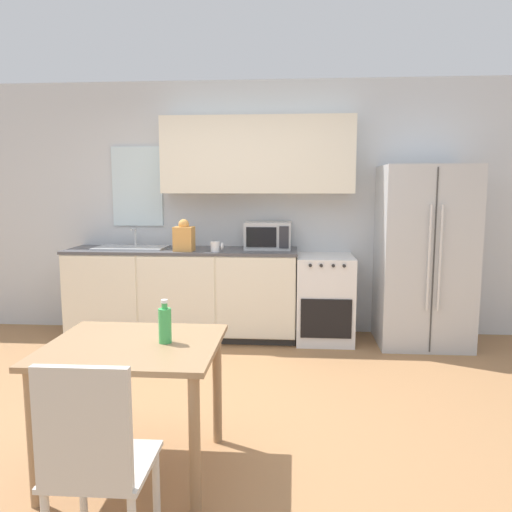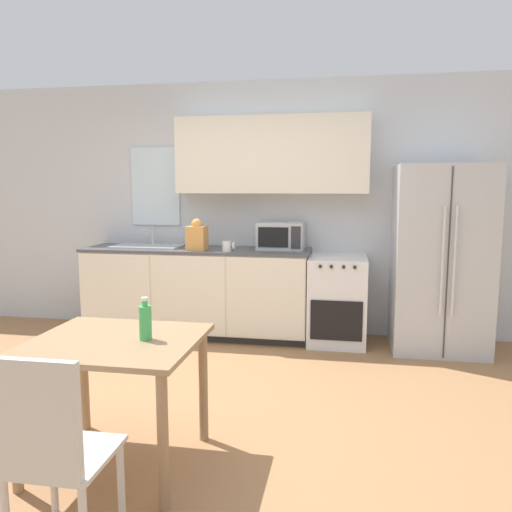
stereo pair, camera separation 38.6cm
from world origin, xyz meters
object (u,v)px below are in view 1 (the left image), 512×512
object	(u,v)px
refrigerator	(424,256)
microwave	(268,235)
oven_range	(324,298)
dining_table	(134,364)
coffee_mug	(216,247)
drink_bottle	(165,325)
dining_chair_near	(93,456)

from	to	relation	value
refrigerator	microwave	world-z (taller)	refrigerator
oven_range	dining_table	size ratio (longest dim) A/B	0.96
refrigerator	coffee_mug	bearing A→B (deg)	-175.86
refrigerator	microwave	bearing A→B (deg)	174.74
oven_range	coffee_mug	xyz separation A→B (m)	(-1.10, -0.19, 0.55)
dining_table	drink_bottle	world-z (taller)	drink_bottle
dining_table	dining_chair_near	world-z (taller)	dining_chair_near
refrigerator	dining_chair_near	xyz separation A→B (m)	(-2.07, -3.27, -0.36)
dining_table	dining_chair_near	size ratio (longest dim) A/B	0.99
coffee_mug	dining_table	xyz separation A→B (m)	(-0.09, -2.34, -0.37)
dining_table	drink_bottle	bearing A→B (deg)	6.29
dining_table	microwave	bearing A→B (deg)	77.32
dining_chair_near	dining_table	bearing A→B (deg)	96.07
refrigerator	coffee_mug	distance (m)	2.08
microwave	drink_bottle	xyz separation A→B (m)	(-0.42, -2.61, -0.24)
dining_table	dining_chair_near	distance (m)	0.80
coffee_mug	dining_table	world-z (taller)	coffee_mug
dining_table	coffee_mug	bearing A→B (deg)	87.83
microwave	coffee_mug	xyz separation A→B (m)	(-0.50, -0.29, -0.09)
oven_range	dining_table	distance (m)	2.80
refrigerator	coffee_mug	xyz separation A→B (m)	(-2.07, -0.15, 0.10)
oven_range	drink_bottle	xyz separation A→B (m)	(-1.01, -2.51, 0.40)
coffee_mug	dining_chair_near	bearing A→B (deg)	-89.95
oven_range	refrigerator	xyz separation A→B (m)	(0.97, -0.04, 0.45)
dining_chair_near	oven_range	bearing A→B (deg)	71.19
refrigerator	coffee_mug	world-z (taller)	refrigerator
refrigerator	dining_chair_near	size ratio (longest dim) A/B	1.93
drink_bottle	oven_range	bearing A→B (deg)	68.03
oven_range	dining_table	xyz separation A→B (m)	(-1.18, -2.53, 0.18)
coffee_mug	refrigerator	bearing A→B (deg)	4.14
drink_bottle	dining_chair_near	bearing A→B (deg)	-95.80
refrigerator	drink_bottle	distance (m)	3.17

